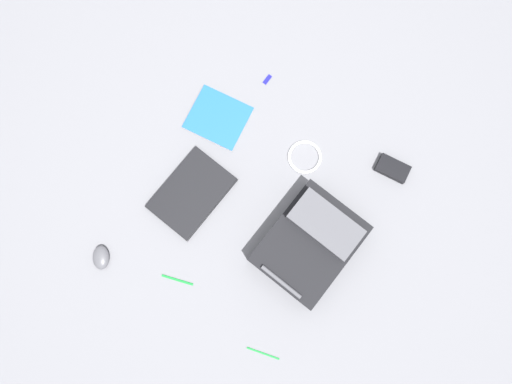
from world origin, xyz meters
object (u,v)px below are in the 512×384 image
book_manual (218,118)px  usb_stick (267,79)px  computer_mouse (101,257)px  pen_blue (177,280)px  laptop (192,193)px  cable_coil (305,157)px  power_brick (393,169)px  backpack (311,242)px  pen_black (263,353)px

book_manual → usb_stick: (-0.25, 0.12, -0.01)m
computer_mouse → pen_blue: size_ratio=0.73×
computer_mouse → laptop: bearing=-150.6°
cable_coil → usb_stick: (-0.25, -0.29, -0.00)m
usb_stick → laptop: bearing=-7.2°
book_manual → computer_mouse: bearing=-13.4°
laptop → power_brick: 0.86m
backpack → book_manual: bearing=-119.5°
power_brick → pen_blue: 1.02m
laptop → power_brick: same height
power_brick → pen_black: (0.92, -0.18, -0.01)m
laptop → usb_stick: laptop is taller
computer_mouse → cable_coil: computer_mouse is taller
cable_coil → pen_blue: 0.74m
laptop → power_brick: size_ratio=2.82×
pen_black → usb_stick: (-1.06, -0.47, 0.00)m
cable_coil → laptop: bearing=-46.8°
laptop → book_manual: size_ratio=1.54×
cable_coil → pen_blue: (0.70, -0.26, -0.00)m
book_manual → usb_stick: book_manual is taller
laptop → usb_stick: (-0.60, 0.08, -0.01)m
power_brick → pen_blue: power_brick is taller
laptop → computer_mouse: (0.40, -0.22, 0.00)m
laptop → usb_stick: 0.60m
computer_mouse → pen_black: bearing=143.3°
book_manual → pen_blue: bearing=11.9°
backpack → power_brick: (-0.44, 0.19, -0.05)m
cable_coil → pen_blue: cable_coil is taller
laptop → computer_mouse: size_ratio=3.86×
computer_mouse → usb_stick: (-1.00, 0.30, -0.02)m
power_brick → pen_black: bearing=-11.2°
book_manual → computer_mouse: size_ratio=2.51×
laptop → book_manual: bearing=-173.0°
pen_black → backpack: bearing=-178.5°
cable_coil → backpack: bearing=26.7°
laptop → cable_coil: (-0.35, 0.37, -0.01)m
pen_blue → power_brick: bearing=142.2°
power_brick → pen_black: power_brick is taller
power_brick → pen_blue: size_ratio=1.00×
backpack → pen_blue: (0.37, -0.43, -0.07)m
laptop → book_manual: laptop is taller
backpack → laptop: bearing=-88.0°
computer_mouse → pen_blue: (-0.05, 0.32, -0.01)m
book_manual → usb_stick: 0.28m
backpack → power_brick: 0.48m
backpack → cable_coil: (-0.33, -0.16, -0.06)m
computer_mouse → pen_black: 0.77m
cable_coil → pen_black: cable_coil is taller
computer_mouse → book_manual: bearing=-135.2°
computer_mouse → cable_coil: 0.95m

